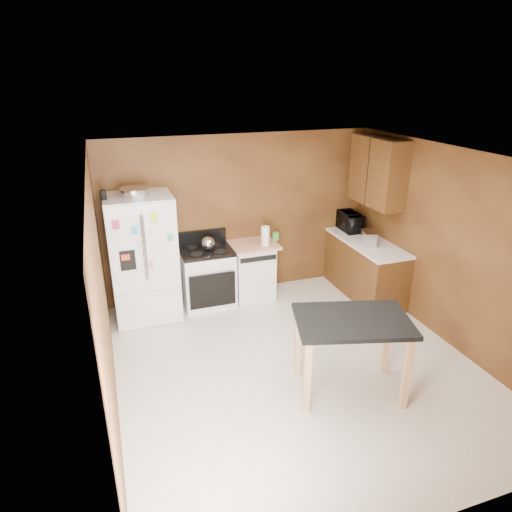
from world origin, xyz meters
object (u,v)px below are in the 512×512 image
pen_cup (103,195)px  gas_range (207,276)px  kettle (208,243)px  green_canister (276,236)px  dishwasher (252,270)px  toaster (369,238)px  microwave (350,222)px  roasting_pan (134,192)px  island (352,330)px  paper_towel (265,236)px  refrigerator (143,258)px

pen_cup → gas_range: size_ratio=0.11×
kettle → green_canister: (1.10, 0.12, -0.05)m
kettle → dishwasher: (0.69, 0.07, -0.55)m
dishwasher → green_canister: bearing=7.2°
toaster → microwave: size_ratio=0.57×
toaster → microwave: microwave is taller
roasting_pan → kettle: roasting_pan is taller
roasting_pan → pen_cup: bearing=-165.2°
toaster → island: size_ratio=0.21×
roasting_pan → microwave: size_ratio=0.80×
dishwasher → island: (0.28, -2.54, 0.31)m
roasting_pan → kettle: bearing=-0.9°
roasting_pan → island: 3.34m
paper_towel → microwave: (1.54, 0.18, -0.00)m
toaster → refrigerator: bearing=-172.3°
gas_range → island: size_ratio=0.80×
kettle → refrigerator: (-0.94, -0.02, -0.10)m
pen_cup → toaster: 3.83m
roasting_pan → green_canister: 2.26m
toaster → dishwasher: 1.85m
green_canister → island: (-0.13, -2.59, -0.18)m
kettle → refrigerator: size_ratio=0.11×
kettle → paper_towel: bearing=-3.7°
pen_cup → dishwasher: bearing=4.3°
microwave → island: size_ratio=0.36×
paper_towel → green_canister: bearing=36.6°
refrigerator → gas_range: bearing=3.8°
microwave → pen_cup: bearing=95.2°
microwave → toaster: bearing=176.0°
toaster → roasting_pan: bearing=-172.8°
roasting_pan → dishwasher: bearing=1.8°
microwave → refrigerator: (-3.35, -0.15, -0.14)m
green_canister → microwave: size_ratio=0.24×
microwave → dishwasher: size_ratio=0.55×
toaster → gas_range: 2.50m
roasting_pan → microwave: (3.38, 0.11, -0.81)m
gas_range → dishwasher: 0.72m
pen_cup → refrigerator: (0.43, 0.07, -0.96)m
kettle → green_canister: size_ratio=1.74×
island → kettle: bearing=111.5°
roasting_pan → refrigerator: bearing=-51.0°
roasting_pan → pen_cup: size_ratio=3.17×
pen_cup → dishwasher: 2.50m
pen_cup → paper_towel: size_ratio=0.42×
green_canister → dishwasher: 0.65m
microwave → kettle: bearing=94.9°
roasting_pan → refrigerator: roasting_pan is taller
pen_cup → green_canister: bearing=4.8°
microwave → dishwasher: microwave is taller
roasting_pan → refrigerator: (0.03, -0.03, -0.95)m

